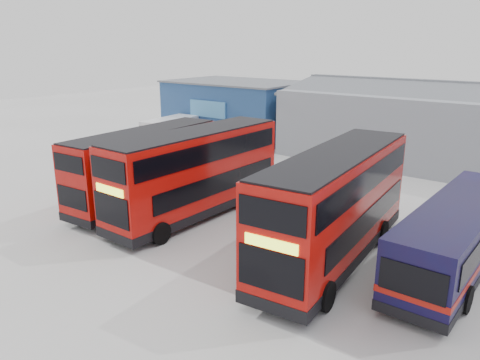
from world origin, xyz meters
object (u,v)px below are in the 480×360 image
single_decker_blue (457,238)px  panel_van (170,131)px  double_decker_centre (196,174)px  double_decker_right (335,208)px  double_decker_left (146,167)px  office_block (237,109)px

single_decker_blue → panel_van: bearing=-19.6°
double_decker_centre → panel_van: (-13.24, 11.02, -0.88)m
panel_van → double_decker_centre: bearing=-46.3°
double_decker_centre → double_decker_right: (7.85, -0.37, 0.06)m
double_decker_left → double_decker_right: size_ratio=0.90×
double_decker_right → single_decker_blue: 4.71m
office_block → double_decker_left: 19.71m
double_decker_right → panel_van: size_ratio=1.95×
office_block → panel_van: (-1.89, -6.81, -1.27)m
office_block → double_decker_right: size_ratio=1.13×
double_decker_right → panel_van: 23.99m
double_decker_left → single_decker_blue: (15.52, 1.89, -0.65)m
double_decker_left → double_decker_right: (11.35, -0.13, 0.22)m
double_decker_right → panel_van: bearing=146.3°
double_decker_left → double_decker_centre: (3.50, 0.23, 0.16)m
double_decker_right → office_block: bearing=131.2°
double_decker_right → double_decker_left: bearing=174.0°
double_decker_left → panel_van: double_decker_left is taller
double_decker_left → single_decker_blue: size_ratio=0.95×
single_decker_blue → double_decker_right: bearing=26.7°
double_decker_centre → panel_van: size_ratio=1.87×
office_block → double_decker_centre: office_block is taller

